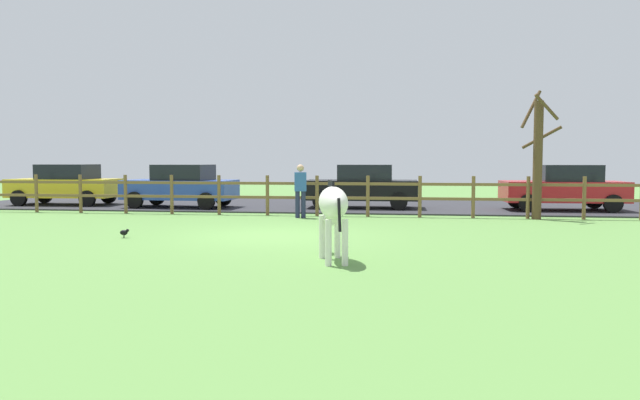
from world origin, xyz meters
name	(u,v)px	position (x,y,z in m)	size (l,w,h in m)	color
ground_plane	(274,236)	(0.00, 0.00, 0.00)	(60.00, 60.00, 0.00)	#5B8C42
parking_asphalt	(326,205)	(0.00, 9.30, 0.03)	(28.00, 7.40, 0.05)	#2D2D33
paddock_fence	(292,193)	(-0.52, 5.00, 0.72)	(21.07, 0.11, 1.29)	brown
bare_tree	(538,156)	(6.97, 4.89, 1.90)	(1.29, 1.32, 3.88)	#513A23
zebra	(332,208)	(1.77, -3.23, 0.93)	(0.80, 1.90, 1.41)	white
crow_on_grass	(124,232)	(-3.30, -0.85, 0.13)	(0.21, 0.10, 0.20)	black
parked_car_black	(362,186)	(1.54, 7.75, 0.84)	(4.01, 1.90, 1.56)	black
parked_car_yellow	(66,184)	(-9.94, 7.65, 0.84)	(4.06, 2.00, 1.56)	yellow
parked_car_red	(564,187)	(8.46, 7.68, 0.84)	(4.07, 2.02, 1.56)	red
parked_car_blue	(181,186)	(-5.05, 7.09, 0.84)	(4.08, 2.04, 1.56)	#2D4CAD
visitor_near_fence	(300,188)	(-0.12, 4.28, 0.91)	(0.40, 0.29, 1.64)	#232847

